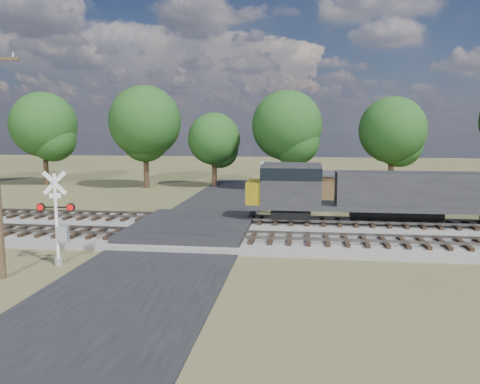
# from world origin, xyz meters

# --- Properties ---
(ground) EXTENTS (160.00, 160.00, 0.00)m
(ground) POSITION_xyz_m (0.00, 0.00, 0.00)
(ground) COLOR #454A27
(ground) RESTS_ON ground
(ballast_bed) EXTENTS (140.00, 10.00, 0.30)m
(ballast_bed) POSITION_xyz_m (10.00, 0.50, 0.15)
(ballast_bed) COLOR gray
(ballast_bed) RESTS_ON ground
(road) EXTENTS (7.00, 60.00, 0.08)m
(road) POSITION_xyz_m (0.00, 0.00, 0.04)
(road) COLOR black
(road) RESTS_ON ground
(crossing_panel) EXTENTS (7.00, 9.00, 0.62)m
(crossing_panel) POSITION_xyz_m (0.00, 0.50, 0.32)
(crossing_panel) COLOR #262628
(crossing_panel) RESTS_ON ground
(track_near) EXTENTS (140.00, 2.60, 0.33)m
(track_near) POSITION_xyz_m (3.12, -2.00, 0.41)
(track_near) COLOR black
(track_near) RESTS_ON ballast_bed
(track_far) EXTENTS (140.00, 2.60, 0.33)m
(track_far) POSITION_xyz_m (3.12, 3.00, 0.41)
(track_far) COLOR black
(track_far) RESTS_ON ballast_bed
(crossing_signal_near) EXTENTS (1.78, 0.41, 4.42)m
(crossing_signal_near) POSITION_xyz_m (-4.54, -7.04, 1.84)
(crossing_signal_near) COLOR silver
(crossing_signal_near) RESTS_ON ground
(crossing_signal_far) EXTENTS (1.58, 0.35, 3.92)m
(crossing_signal_far) POSITION_xyz_m (4.92, 7.52, 1.63)
(crossing_signal_far) COLOR silver
(crossing_signal_far) RESTS_ON ground
(equipment_shed) EXTENTS (4.10, 4.10, 2.76)m
(equipment_shed) POSITION_xyz_m (9.25, 11.91, 1.40)
(equipment_shed) COLOR #44321D
(equipment_shed) RESTS_ON ground
(treeline) EXTENTS (83.76, 10.28, 11.06)m
(treeline) POSITION_xyz_m (7.55, 21.43, 6.68)
(treeline) COLOR black
(treeline) RESTS_ON ground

